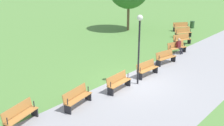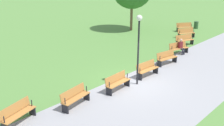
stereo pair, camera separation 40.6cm
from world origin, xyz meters
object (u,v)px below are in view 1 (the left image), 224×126
Objects in this scene: bench_1 at (183,32)px; lamp_post at (139,37)px; bench_0 at (181,26)px; bench_3 at (177,47)px; bench_2 at (182,39)px; bench_7 at (77,97)px; bench_8 at (20,115)px; bench_4 at (166,57)px; person_seated at (179,46)px; bench_6 at (118,82)px; bench_5 at (147,69)px; trash_bin at (192,25)px.

bench_1 is 0.42× the size of lamp_post.
bench_3 is at bearing 61.16° from bench_0.
bench_2 and bench_7 have the same top height.
bench_1 and bench_3 have the same top height.
bench_0 and bench_8 have the same top height.
bench_2 is 0.99× the size of bench_3.
bench_2 is at bearing -154.28° from bench_4.
person_seated is (-2.73, -0.43, 0.17)m from bench_4.
bench_3 is 7.19m from lamp_post.
bench_6 is 2.69m from lamp_post.
person_seated is (2.48, 1.07, 0.17)m from bench_2.
bench_1 is 0.97× the size of bench_8.
bench_0 and bench_5 have the same top height.
bench_6 reaches higher than trash_bin.
bench_4 is (7.65, 2.67, 0.00)m from bench_1.
bench_0 is 0.41× the size of lamp_post.
lamp_post reaches higher than bench_8.
lamp_post is (-4.05, 0.61, 2.30)m from bench_7.
bench_1 is (2.30, 1.44, 0.00)m from bench_0.
person_seated reaches higher than trash_bin.
bench_3 is 1.02× the size of bench_5.
person_seated is at bearing 132.54° from bench_3.
bench_2 reaches higher than trash_bin.
bench_7 and bench_8 have the same top height.
bench_2 is 13.40m from bench_7.
bench_2 is at bearing -163.94° from bench_5.
bench_2 is at bearing -167.17° from lamp_post.
bench_7 is at bearing 10.79° from trash_bin.
bench_2 is at bearing 64.37° from bench_0.
person_seated is (7.22, 3.68, 0.17)m from bench_0.
bench_0 is at bearing -167.18° from bench_6.
lamp_post is at bearing 163.96° from bench_6.
lamp_post reaches higher than bench_0.
bench_6 is 2.71m from bench_7.
bench_6 is 0.98× the size of bench_8.
bench_1 is 5.41m from person_seated.
person_seated is (-0.09, 0.17, 0.17)m from bench_3.
person_seated is at bearing -161.37° from bench_4.
bench_0 is 0.95× the size of bench_7.
bench_6 is (2.71, 0.00, 0.00)m from bench_5.
person_seated is 0.30× the size of lamp_post.
bench_1 is 4.55m from trash_bin.
bench_4 is 1.44× the size of person_seated.
bench_8 is (8.06, -0.91, 0.00)m from bench_5.
bench_7 is at bearing 9.68° from bench_4.
bench_1 is 0.98× the size of bench_4.
bench_0 is at bearing -157.52° from bench_5.
bench_0 is 0.95× the size of bench_4.
bench_6 is (15.36, 4.42, 0.00)m from bench_0.
bench_2 is at bearing -140.56° from person_seated.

